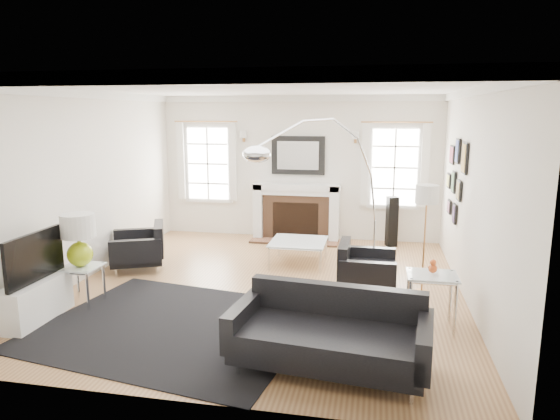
% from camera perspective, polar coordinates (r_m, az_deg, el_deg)
% --- Properties ---
extents(floor, '(6.00, 6.00, 0.00)m').
position_cam_1_polar(floor, '(7.30, -1.69, -8.71)').
color(floor, '#8F603C').
rests_on(floor, ground).
extents(back_wall, '(5.50, 0.04, 2.80)m').
position_cam_1_polar(back_wall, '(9.88, 2.11, 4.83)').
color(back_wall, silver).
rests_on(back_wall, floor).
extents(front_wall, '(5.50, 0.04, 2.80)m').
position_cam_1_polar(front_wall, '(4.14, -10.98, -4.12)').
color(front_wall, silver).
rests_on(front_wall, floor).
extents(left_wall, '(0.04, 6.00, 2.80)m').
position_cam_1_polar(left_wall, '(8.02, -21.31, 2.63)').
color(left_wall, silver).
rests_on(left_wall, floor).
extents(right_wall, '(0.04, 6.00, 2.80)m').
position_cam_1_polar(right_wall, '(6.90, 21.14, 1.38)').
color(right_wall, silver).
rests_on(right_wall, floor).
extents(ceiling, '(5.50, 6.00, 0.02)m').
position_cam_1_polar(ceiling, '(6.88, -1.82, 13.80)').
color(ceiling, white).
rests_on(ceiling, back_wall).
extents(crown_molding, '(5.50, 6.00, 0.12)m').
position_cam_1_polar(crown_molding, '(6.88, -1.82, 13.30)').
color(crown_molding, white).
rests_on(crown_molding, back_wall).
extents(fireplace, '(1.70, 0.69, 1.11)m').
position_cam_1_polar(fireplace, '(9.80, 1.88, -0.28)').
color(fireplace, white).
rests_on(fireplace, floor).
extents(mantel_mirror, '(1.05, 0.07, 0.75)m').
position_cam_1_polar(mantel_mirror, '(9.81, 2.08, 6.26)').
color(mantel_mirror, black).
rests_on(mantel_mirror, back_wall).
extents(window_left, '(1.24, 0.15, 1.62)m').
position_cam_1_polar(window_left, '(10.27, -8.23, 5.30)').
color(window_left, white).
rests_on(window_left, back_wall).
extents(window_right, '(1.24, 0.15, 1.62)m').
position_cam_1_polar(window_right, '(9.71, 12.95, 4.80)').
color(window_right, white).
rests_on(window_right, back_wall).
extents(gallery_wall, '(0.04, 1.73, 1.29)m').
position_cam_1_polar(gallery_wall, '(8.14, 19.44, 3.82)').
color(gallery_wall, black).
rests_on(gallery_wall, right_wall).
extents(tv_unit, '(0.35, 1.00, 1.09)m').
position_cam_1_polar(tv_unit, '(6.73, -26.17, -8.67)').
color(tv_unit, white).
rests_on(tv_unit, floor).
extents(area_rug, '(3.38, 2.97, 0.01)m').
position_cam_1_polar(area_rug, '(6.15, -11.93, -12.82)').
color(area_rug, black).
rests_on(area_rug, floor).
extents(sofa, '(2.00, 1.08, 0.62)m').
position_cam_1_polar(sofa, '(5.04, 5.75, -14.01)').
color(sofa, black).
rests_on(sofa, floor).
extents(armchair_left, '(1.07, 1.13, 0.60)m').
position_cam_1_polar(armchair_left, '(8.32, -15.60, -4.23)').
color(armchair_left, black).
rests_on(armchair_left, floor).
extents(armchair_right, '(0.79, 0.87, 0.58)m').
position_cam_1_polar(armchair_right, '(7.08, 9.56, -6.74)').
color(armchair_right, black).
rests_on(armchair_right, floor).
extents(coffee_table, '(0.90, 0.90, 0.40)m').
position_cam_1_polar(coffee_table, '(8.22, 2.13, -3.76)').
color(coffee_table, silver).
rests_on(coffee_table, floor).
extents(side_table_left, '(0.47, 0.47, 0.51)m').
position_cam_1_polar(side_table_left, '(7.03, -21.73, -6.79)').
color(side_table_left, silver).
rests_on(side_table_left, floor).
extents(nesting_table, '(0.57, 0.48, 0.63)m').
position_cam_1_polar(nesting_table, '(6.12, 16.95, -8.16)').
color(nesting_table, silver).
rests_on(nesting_table, floor).
extents(gourd_lamp, '(0.43, 0.43, 0.69)m').
position_cam_1_polar(gourd_lamp, '(6.90, -22.03, -2.81)').
color(gourd_lamp, '#AEC618').
rests_on(gourd_lamp, side_table_left).
extents(orange_vase, '(0.10, 0.10, 0.16)m').
position_cam_1_polar(orange_vase, '(6.05, 17.06, -6.24)').
color(orange_vase, '#D5501B').
rests_on(orange_vase, nesting_table).
extents(arc_floor_lamp, '(1.76, 1.63, 2.49)m').
position_cam_1_polar(arc_floor_lamp, '(6.72, 4.69, 1.39)').
color(arc_floor_lamp, silver).
rests_on(arc_floor_lamp, floor).
extents(stick_floor_lamp, '(0.31, 0.31, 1.52)m').
position_cam_1_polar(stick_floor_lamp, '(7.00, 16.43, 1.11)').
color(stick_floor_lamp, '#BA7C40').
rests_on(stick_floor_lamp, floor).
extents(speaker_tower, '(0.24, 0.24, 0.94)m').
position_cam_1_polar(speaker_tower, '(9.57, 12.66, -1.29)').
color(speaker_tower, black).
rests_on(speaker_tower, floor).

